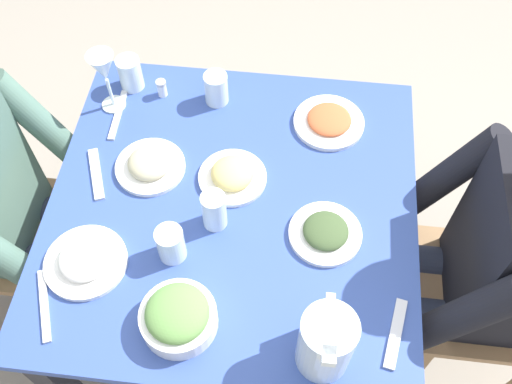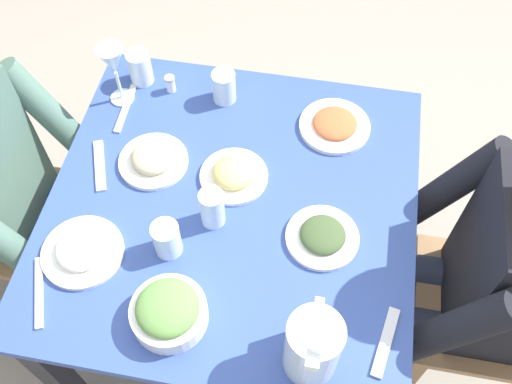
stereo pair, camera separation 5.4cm
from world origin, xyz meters
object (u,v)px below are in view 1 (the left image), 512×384
diner_near (464,258)px  water_glass_far_right (130,73)px  plate_fries (232,175)px  salt_shaker (162,88)px  water_glass_far_left (214,210)px  water_glass_near_right (171,244)px  plate_rice_curry (329,121)px  water_glass_near_left (216,88)px  plate_yoghurt (85,260)px  dining_table (233,225)px  diner_far (13,200)px  salad_bowl (178,316)px  plate_beans (150,164)px  plate_dolmas (325,232)px  wine_glass (104,70)px  water_pitcher (326,342)px

diner_near → water_glass_far_right: bearing=65.7°
plate_fries → salt_shaker: 0.38m
water_glass_far_left → water_glass_near_right: bearing=138.5°
water_glass_far_right → water_glass_far_left: 0.55m
diner_near → plate_rice_curry: diner_near is taller
water_glass_near_left → water_glass_far_left: bearing=-171.9°
plate_yoghurt → water_glass_far_right: water_glass_far_right is taller
plate_fries → dining_table: bearing=-173.2°
diner_far → water_glass_near_left: bearing=-54.8°
salad_bowl → water_glass_near_right: bearing=16.1°
dining_table → diner_far: 0.62m
plate_rice_curry → plate_beans: size_ratio=1.07×
plate_dolmas → wine_glass: 0.75m
plate_fries → plate_rice_curry: bearing=-48.1°
water_glass_far_left → salad_bowl: bearing=171.9°
diner_near → salad_bowl: diner_near is taller
plate_rice_curry → diner_far: bearing=110.1°
water_glass_near_left → plate_rice_curry: bearing=-99.4°
dining_table → plate_rice_curry: size_ratio=4.74×
water_pitcher → water_glass_far_right: bearing=38.7°
salad_bowl → wine_glass: 0.72m
dining_table → salt_shaker: (0.36, 0.26, 0.14)m
dining_table → salad_bowl: 0.38m
diner_near → salt_shaker: size_ratio=21.89×
diner_near → plate_beans: diner_near is taller
diner_near → wine_glass: bearing=70.6°
plate_rice_curry → salt_shaker: size_ratio=3.76×
water_glass_far_right → diner_near: bearing=-114.3°
dining_table → plate_yoghurt: plate_yoghurt is taller
plate_yoghurt → plate_dolmas: bearing=-75.8°
diner_far → water_glass_far_right: 0.49m
plate_rice_curry → plate_yoghurt: (-0.51, 0.57, 0.00)m
dining_table → diner_far: size_ratio=0.81×
diner_far → water_pitcher: size_ratio=6.22×
plate_dolmas → water_glass_near_right: water_glass_near_right is taller
dining_table → diner_near: (-0.05, -0.62, 0.04)m
salad_bowl → wine_glass: bearing=26.5°
salad_bowl → diner_near: bearing=-67.7°
dining_table → plate_fries: 0.15m
water_pitcher → wine_glass: wine_glass is taller
water_glass_near_left → wine_glass: 0.32m
salad_bowl → salt_shaker: (0.70, 0.18, -0.01)m
plate_yoghurt → water_glass_near_right: 0.22m
plate_beans → water_glass_far_left: 0.25m
plate_dolmas → water_glass_near_right: size_ratio=1.85×
plate_fries → wine_glass: (0.22, 0.38, 0.12)m
water_pitcher → water_glass_near_right: water_pitcher is taller
plate_rice_curry → plate_yoghurt: bearing=132.0°
plate_yoghurt → water_glass_near_right: water_glass_near_right is taller
diner_near → salt_shaker: (0.41, 0.87, 0.10)m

